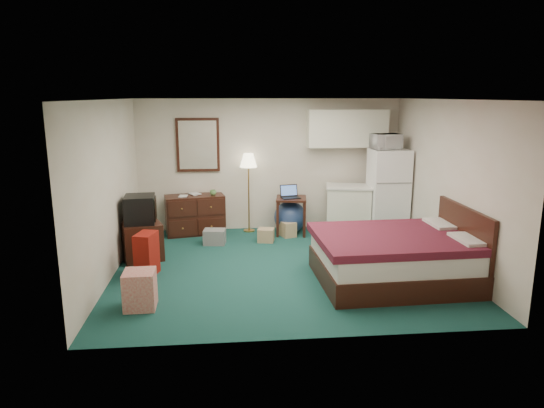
{
  "coord_description": "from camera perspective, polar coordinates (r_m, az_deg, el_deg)",
  "views": [
    {
      "loc": [
        -0.84,
        -6.95,
        2.56
      ],
      "look_at": [
        -0.16,
        0.13,
        0.96
      ],
      "focal_mm": 32.0,
      "sensor_mm": 36.0,
      "label": 1
    }
  ],
  "objects": [
    {
      "name": "fridge",
      "position": [
        9.2,
        13.46,
        1.32
      ],
      "size": [
        0.67,
        0.67,
        1.6
      ],
      "primitive_type": null,
      "rotation": [
        0.0,
        0.0,
        -0.02
      ],
      "color": "white",
      "rests_on": "floor"
    },
    {
      "name": "suitcase",
      "position": [
        7.26,
        -14.53,
        -5.75
      ],
      "size": [
        0.33,
        0.44,
        0.63
      ],
      "primitive_type": null,
      "rotation": [
        0.0,
        0.0,
        -0.25
      ],
      "color": "#5B0F0C",
      "rests_on": "floor"
    },
    {
      "name": "walls",
      "position": [
        7.12,
        1.36,
        2.1
      ],
      "size": [
        5.01,
        4.51,
        2.5
      ],
      "color": "silver",
      "rests_on": "floor"
    },
    {
      "name": "floor_lamp",
      "position": [
        9.19,
        -2.75,
        1.31
      ],
      "size": [
        0.4,
        0.4,
        1.5
      ],
      "primitive_type": null,
      "rotation": [
        0.0,
        0.0,
        -0.27
      ],
      "color": "#BF8D42",
      "rests_on": "floor"
    },
    {
      "name": "tv_stand",
      "position": [
        8.03,
        -15.1,
        -4.15
      ],
      "size": [
        0.77,
        0.8,
        0.59
      ],
      "primitive_type": null,
      "rotation": [
        0.0,
        0.0,
        0.34
      ],
      "color": "black",
      "rests_on": "floor"
    },
    {
      "name": "microwave",
      "position": [
        9.0,
        13.27,
        7.36
      ],
      "size": [
        0.54,
        0.37,
        0.34
      ],
      "primitive_type": "imported",
      "rotation": [
        0.0,
        0.0,
        0.18
      ],
      "color": "white",
      "rests_on": "fridge"
    },
    {
      "name": "mirror",
      "position": [
        9.23,
        -8.7,
        6.89
      ],
      "size": [
        0.8,
        0.06,
        1.0
      ],
      "primitive_type": null,
      "color": "white",
      "rests_on": "walls"
    },
    {
      "name": "desk",
      "position": [
        9.1,
        2.26,
        -1.38
      ],
      "size": [
        0.63,
        0.63,
        0.7
      ],
      "primitive_type": null,
      "rotation": [
        0.0,
        0.0,
        -0.15
      ],
      "color": "black",
      "rests_on": "floor"
    },
    {
      "name": "book_a",
      "position": [
        9.05,
        -10.92,
        1.52
      ],
      "size": [
        0.16,
        0.03,
        0.21
      ],
      "primitive_type": "imported",
      "rotation": [
        0.0,
        0.0,
        -0.06
      ],
      "color": "#897354",
      "rests_on": "dresser"
    },
    {
      "name": "upper_cabinets",
      "position": [
        9.33,
        8.82,
        8.8
      ],
      "size": [
        1.5,
        0.35,
        0.7
      ],
      "primitive_type": null,
      "color": "white",
      "rests_on": "walls"
    },
    {
      "name": "kitchen_counter",
      "position": [
        9.26,
        8.96,
        -0.72
      ],
      "size": [
        0.91,
        0.76,
        0.88
      ],
      "primitive_type": null,
      "rotation": [
        0.0,
        0.0,
        -0.21
      ],
      "color": "white",
      "rests_on": "floor"
    },
    {
      "name": "bed",
      "position": [
        7.01,
        14.23,
        -6.22
      ],
      "size": [
        2.15,
        1.7,
        0.67
      ],
      "primitive_type": null,
      "rotation": [
        0.0,
        0.0,
        0.03
      ],
      "color": "#480D16",
      "rests_on": "floor"
    },
    {
      "name": "book_b",
      "position": [
        9.16,
        -9.59,
        1.79
      ],
      "size": [
        0.17,
        0.1,
        0.24
      ],
      "primitive_type": "imported",
      "rotation": [
        0.0,
        0.0,
        0.48
      ],
      "color": "#897354",
      "rests_on": "dresser"
    },
    {
      "name": "file_bin",
      "position": [
        8.58,
        -6.77,
        -3.85
      ],
      "size": [
        0.41,
        0.33,
        0.26
      ],
      "primitive_type": null,
      "rotation": [
        0.0,
        0.0,
        -0.13
      ],
      "color": "gray",
      "rests_on": "floor"
    },
    {
      "name": "floor",
      "position": [
        7.46,
        1.31,
        -7.39
      ],
      "size": [
        5.0,
        4.5,
        0.01
      ],
      "primitive_type": "cube",
      "color": "#0F3F39",
      "rests_on": "ground"
    },
    {
      "name": "cardboard_box_a",
      "position": [
        8.66,
        -0.72,
        -3.69
      ],
      "size": [
        0.33,
        0.29,
        0.24
      ],
      "primitive_type": null,
      "rotation": [
        0.0,
        0.0,
        -0.22
      ],
      "color": "#897354",
      "rests_on": "floor"
    },
    {
      "name": "crt_tv",
      "position": [
        7.9,
        -15.28,
        -0.59
      ],
      "size": [
        0.51,
        0.54,
        0.44
      ],
      "primitive_type": null,
      "rotation": [
        0.0,
        0.0,
        0.08
      ],
      "color": "black",
      "rests_on": "tv_stand"
    },
    {
      "name": "ceiling",
      "position": [
        7.0,
        1.42,
        12.2
      ],
      "size": [
        5.0,
        4.5,
        0.01
      ],
      "primitive_type": "cube",
      "color": "silver",
      "rests_on": "walls"
    },
    {
      "name": "laptop",
      "position": [
        8.94,
        2.22,
        1.41
      ],
      "size": [
        0.38,
        0.33,
        0.23
      ],
      "primitive_type": null,
      "rotation": [
        0.0,
        0.0,
        0.19
      ],
      "color": "black",
      "rests_on": "desk"
    },
    {
      "name": "headboard",
      "position": [
        7.33,
        21.58,
        -4.14
      ],
      "size": [
        0.06,
        1.56,
        1.0
      ],
      "primitive_type": null,
      "color": "black",
      "rests_on": "walls"
    },
    {
      "name": "dresser",
      "position": [
        9.22,
        -9.04,
        -1.23
      ],
      "size": [
        1.15,
        0.68,
        0.74
      ],
      "primitive_type": null,
      "rotation": [
        0.0,
        0.0,
        0.19
      ],
      "color": "black",
      "rests_on": "floor"
    },
    {
      "name": "retail_box",
      "position": [
        6.23,
        -15.27,
        -9.69
      ],
      "size": [
        0.38,
        0.38,
        0.47
      ],
      "primitive_type": null,
      "rotation": [
        0.0,
        0.0,
        0.02
      ],
      "color": "beige",
      "rests_on": "floor"
    },
    {
      "name": "mug",
      "position": [
        9.09,
        -6.95,
        1.42
      ],
      "size": [
        0.14,
        0.12,
        0.12
      ],
      "primitive_type": "imported",
      "rotation": [
        0.0,
        0.0,
        -0.15
      ],
      "color": "#619650",
      "rests_on": "dresser"
    },
    {
      "name": "exercise_ball",
      "position": [
        9.18,
        2.14,
        -1.54
      ],
      "size": [
        0.68,
        0.68,
        0.61
      ],
      "primitive_type": "sphere",
      "rotation": [
        0.0,
        0.0,
        0.13
      ],
      "color": "navy",
      "rests_on": "floor"
    },
    {
      "name": "cardboard_box_b",
      "position": [
        8.97,
        1.88,
        -2.97
      ],
      "size": [
        0.31,
        0.34,
        0.28
      ],
      "primitive_type": null,
      "rotation": [
        0.0,
        0.0,
        0.35
      ],
      "color": "#897354",
      "rests_on": "floor"
    }
  ]
}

